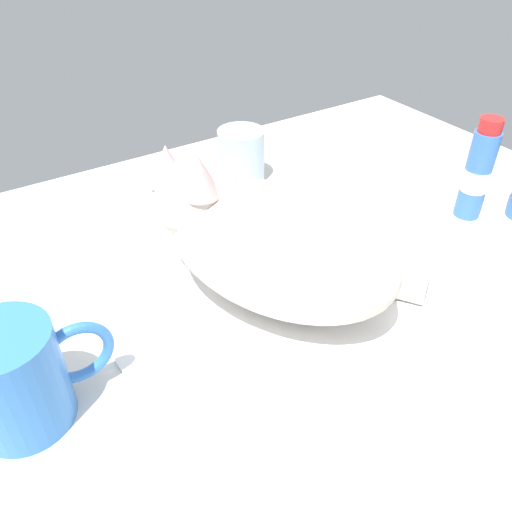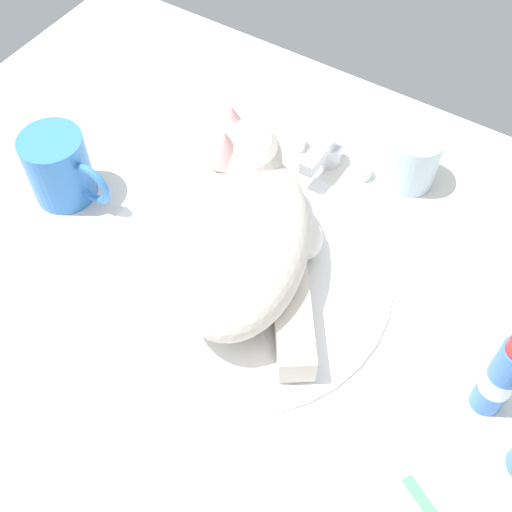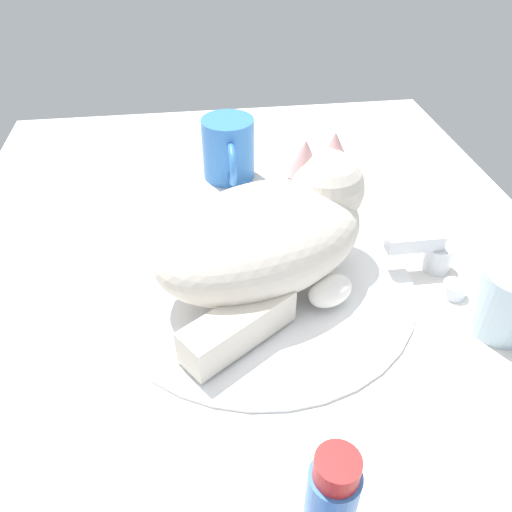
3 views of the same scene
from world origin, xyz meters
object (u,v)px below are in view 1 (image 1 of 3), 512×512
object	(u,v)px
cat	(267,238)
toothpaste_bottle	(479,173)
coffee_mug	(17,378)
rinse_cup	(241,156)
faucet	(188,196)

from	to	relation	value
cat	toothpaste_bottle	bearing A→B (deg)	-3.04
coffee_mug	rinse_cup	xyz separation A→B (cm)	(38.11, 26.88, -0.95)
faucet	coffee_mug	world-z (taller)	coffee_mug
cat	toothpaste_bottle	size ratio (longest dim) A/B	2.20
toothpaste_bottle	faucet	bearing A→B (deg)	145.30
cat	coffee_mug	distance (cm)	26.84
cat	rinse_cup	size ratio (longest dim) A/B	3.86
cat	coffee_mug	bearing A→B (deg)	-174.08
faucet	coffee_mug	bearing A→B (deg)	-139.61
coffee_mug	rinse_cup	size ratio (longest dim) A/B	1.61
cat	rinse_cup	distance (cm)	26.94
faucet	rinse_cup	bearing A→B (deg)	19.12
toothpaste_bottle	cat	bearing A→B (deg)	176.96
coffee_mug	rinse_cup	bearing A→B (deg)	35.20
toothpaste_bottle	coffee_mug	bearing A→B (deg)	-178.98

